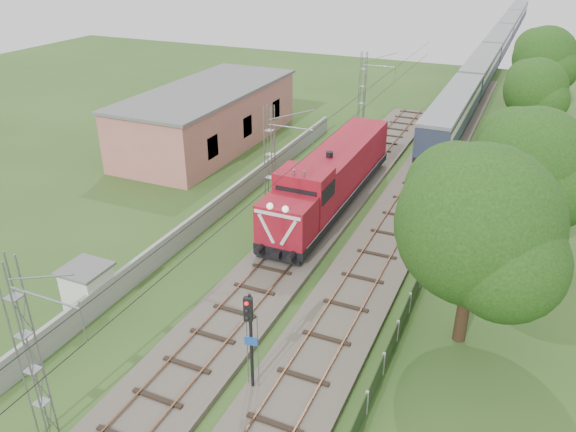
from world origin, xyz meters
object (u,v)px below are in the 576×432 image
at_px(relay_hut, 88,286).
at_px(locomotive, 331,178).
at_px(signal_post, 250,328).
at_px(coach_rake, 498,42).

bearing_deg(relay_hut, locomotive, 65.47).
distance_m(signal_post, relay_hut, 11.07).
distance_m(locomotive, signal_post, 18.67).
bearing_deg(signal_post, coach_rake, 88.75).
relative_size(signal_post, relay_hut, 2.13).
distance_m(locomotive, coach_rake, 63.28).
height_order(locomotive, coach_rake, locomotive).
bearing_deg(locomotive, relay_hut, -114.53).
relative_size(locomotive, signal_post, 3.67).
xyz_separation_m(locomotive, signal_post, (3.23, -18.36, 1.05)).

